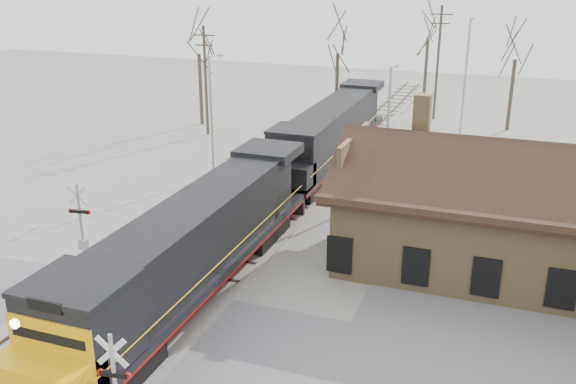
% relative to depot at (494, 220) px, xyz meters
% --- Properties ---
extents(ground, '(140.00, 140.00, 0.00)m').
position_rel_depot_xyz_m(ground, '(-11.99, -12.00, -2.41)').
color(ground, '#A39E93').
rests_on(ground, ground).
extents(road, '(60.00, 9.00, 0.03)m').
position_rel_depot_xyz_m(road, '(-11.99, -12.00, -2.39)').
color(road, slate).
rests_on(road, ground).
extents(track_main, '(3.40, 90.00, 0.24)m').
position_rel_depot_xyz_m(track_main, '(-11.99, 3.00, -2.34)').
color(track_main, '#A39E93').
rests_on(track_main, ground).
extents(track_siding, '(3.40, 90.00, 0.24)m').
position_rel_depot_xyz_m(track_siding, '(-16.49, 3.00, -2.34)').
color(track_siding, '#A39E93').
rests_on(track_siding, ground).
extents(depot, '(15.20, 9.31, 7.90)m').
position_rel_depot_xyz_m(depot, '(0.00, 0.00, 0.00)').
color(depot, '#93774C').
rests_on(depot, ground).
extents(locomotive_lead, '(3.09, 20.68, 4.59)m').
position_rel_depot_xyz_m(locomotive_lead, '(-11.99, -8.41, 0.01)').
color(locomotive_lead, black).
rests_on(locomotive_lead, ground).
extents(locomotive_trailing, '(3.09, 20.68, 4.35)m').
position_rel_depot_xyz_m(locomotive_trailing, '(-11.99, 12.54, 0.01)').
color(locomotive_trailing, black).
rests_on(locomotive_trailing, ground).
extents(crossbuck_far, '(1.15, 0.30, 4.06)m').
position_rel_depot_xyz_m(crossbuck_far, '(-18.88, -6.43, -0.50)').
color(crossbuck_far, '#A5A8AD').
rests_on(crossbuck_far, ground).
extents(streetlight_a, '(0.25, 2.04, 8.29)m').
position_rel_depot_xyz_m(streetlight_a, '(-18.77, 7.76, 2.27)').
color(streetlight_a, '#A5A8AD').
rests_on(streetlight_a, ground).
extents(streetlight_b, '(0.25, 2.04, 8.14)m').
position_rel_depot_xyz_m(streetlight_b, '(-6.96, 8.29, 2.19)').
color(streetlight_b, '#A5A8AD').
rests_on(streetlight_b, ground).
extents(streetlight_c, '(0.25, 2.04, 9.82)m').
position_rel_depot_xyz_m(streetlight_c, '(-4.01, 24.63, 3.05)').
color(streetlight_c, '#A5A8AD').
rests_on(streetlight_c, ground).
extents(utility_pole_a, '(2.00, 0.24, 9.15)m').
position_rel_depot_xyz_m(utility_pole_a, '(-24.48, 17.98, 2.38)').
color(utility_pole_a, '#382D23').
rests_on(utility_pole_a, ground).
extents(utility_pole_b, '(2.00, 0.24, 10.38)m').
position_rel_depot_xyz_m(utility_pole_b, '(-7.08, 30.51, 3.01)').
color(utility_pole_b, '#382D23').
rests_on(utility_pole_b, ground).
extents(tree_a, '(4.22, 4.22, 10.34)m').
position_rel_depot_xyz_m(tree_a, '(-26.70, 21.19, 4.95)').
color(tree_a, '#382D23').
rests_on(tree_a, ground).
extents(tree_b, '(4.27, 4.27, 10.46)m').
position_rel_depot_xyz_m(tree_b, '(-15.15, 25.27, 5.04)').
color(tree_b, '#382D23').
rests_on(tree_b, ground).
extents(tree_c, '(4.52, 4.52, 11.07)m').
position_rel_depot_xyz_m(tree_c, '(-8.84, 35.57, 5.48)').
color(tree_c, '#382D23').
rests_on(tree_c, ground).
extents(tree_d, '(4.11, 4.11, 10.08)m').
position_rel_depot_xyz_m(tree_d, '(-0.36, 28.54, 4.77)').
color(tree_d, '#382D23').
rests_on(tree_d, ground).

